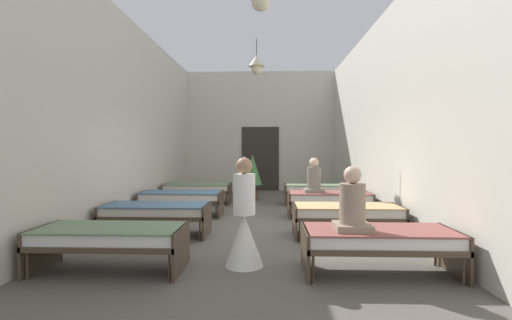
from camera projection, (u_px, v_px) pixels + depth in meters
name	position (u px, v px, depth m)	size (l,w,h in m)	color
ground_plane	(253.00, 227.00, 7.47)	(6.15, 12.99, 0.10)	#59544C
room_shell	(255.00, 121.00, 8.64)	(5.95, 12.59, 4.49)	beige
bed_left_row_0	(111.00, 237.00, 4.67)	(1.90, 0.84, 0.57)	#473828
bed_right_row_0	(379.00, 240.00, 4.55)	(1.90, 0.84, 0.57)	#473828
bed_left_row_1	(156.00, 211.00, 6.57)	(1.90, 0.84, 0.57)	#473828
bed_right_row_1	(347.00, 213.00, 6.44)	(1.90, 0.84, 0.57)	#473828
bed_left_row_2	(182.00, 197.00, 8.47)	(1.90, 0.84, 0.57)	#473828
bed_right_row_2	(329.00, 198.00, 8.34)	(1.90, 0.84, 0.57)	#473828
bed_left_row_3	(198.00, 188.00, 10.37)	(1.90, 0.84, 0.57)	#473828
bed_right_row_3	(318.00, 189.00, 10.24)	(1.90, 0.84, 0.57)	#473828
nurse_near_aisle	(244.00, 227.00, 4.85)	(0.52, 0.52, 1.49)	white
patient_seated_primary	(314.00, 180.00, 8.35)	(0.44, 0.44, 0.80)	slate
patient_seated_secondary	(352.00, 206.00, 4.49)	(0.44, 0.44, 0.80)	gray
potted_plant	(252.00, 172.00, 10.97)	(0.58, 0.58, 1.41)	brown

